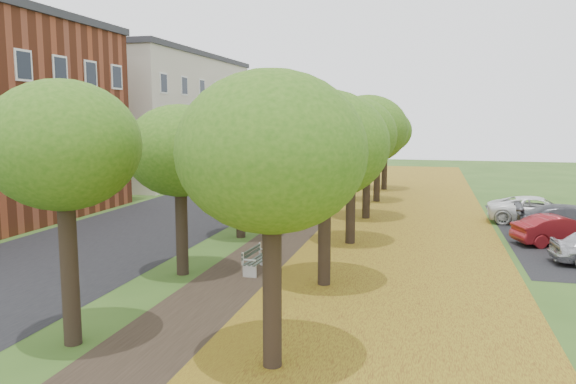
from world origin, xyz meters
The scene contains 10 objects.
ground centered at (0.00, 0.00, 0.00)m, with size 120.00×120.00×0.00m, color #2D4C19.
street_asphalt centered at (-7.50, 15.00, 0.00)m, with size 8.00×70.00×0.01m, color black.
footpath centered at (0.00, 15.00, 0.00)m, with size 3.20×70.00×0.01m, color black.
leaf_verge centered at (5.00, 15.00, 0.01)m, with size 7.50×70.00×0.01m, color olive.
tree_row_west centered at (-2.20, 15.00, 4.35)m, with size 3.75×33.75×5.97m.
tree_row_east centered at (2.60, 15.00, 4.35)m, with size 3.75×33.75×5.97m.
building_cream centered at (-17.00, 33.00, 5.21)m, with size 10.30×20.30×10.40m.
bench centered at (0.11, 6.92, 0.41)m, with size 0.62×1.71×0.79m.
car_red centered at (11.00, 13.74, 0.61)m, with size 1.30×3.72×1.23m, color maroon.
car_white centered at (11.00, 18.55, 0.66)m, with size 2.20×4.77×1.33m, color white.
Camera 1 is at (5.66, -10.84, 5.22)m, focal length 35.00 mm.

